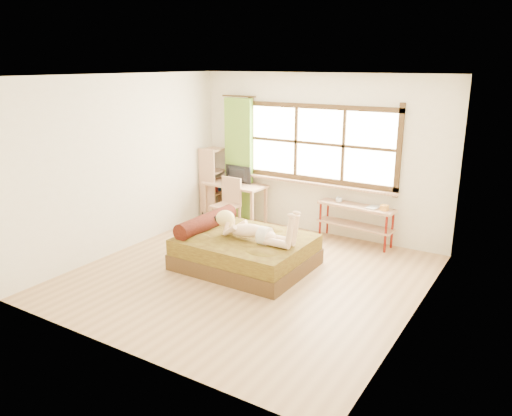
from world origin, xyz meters
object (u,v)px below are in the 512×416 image
Objects in this scene: bed at (243,250)px; woman at (253,222)px; desk at (235,189)px; chair at (228,201)px; pipe_shelf at (356,215)px; bookshelf at (215,181)px; kitten at (209,220)px.

woman is (0.19, -0.05, 0.48)m from bed.
desk reaches higher than bed.
bed is 1.99× the size of chair.
woman is 1.38× the size of chair.
woman is 2.26m from desk.
pipe_shelf is at bearing 15.62° from chair.
woman is 2.04m from pipe_shelf.
bookshelf is at bearing 137.99° from woman.
desk is at bearing -19.30° from bookshelf.
bookshelf reaches higher than pipe_shelf.
woman reaches higher than kitten.
chair is (-1.36, 1.35, -0.21)m from woman.
desk is (-0.59, 1.57, 0.07)m from kitten.
chair reaches higher than bed.
desk is 2.31m from pipe_shelf.
kitten is 0.23× the size of desk.
woman reaches higher than desk.
desk is at bearing 111.22° from kitten.
desk is 0.90× the size of bookshelf.
kitten is 0.21× the size of pipe_shelf.
bed is at bearing -114.17° from pipe_shelf.
bookshelf is (-0.66, 0.50, 0.17)m from chair.
pipe_shelf is (1.03, 1.79, 0.22)m from bed.
pipe_shelf is at bearing 66.06° from woman.
desk is 0.92× the size of pipe_shelf.
desk reaches higher than kitten.
bookshelf reaches higher than woman.
kitten is 1.68m from desk.
woman is 0.90m from kitten.
chair is (-0.49, 1.20, -0.05)m from kitten.
woman is at bearing -48.27° from bookshelf.
bookshelf reaches higher than chair.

